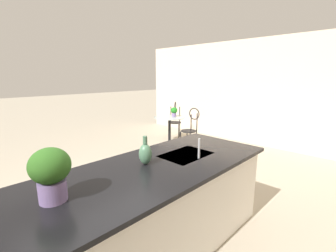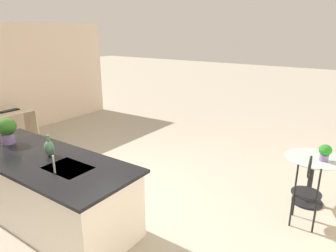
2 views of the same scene
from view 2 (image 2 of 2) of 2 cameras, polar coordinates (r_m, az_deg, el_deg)
name	(u,v)px [view 2 (image 2 of 2)]	position (r m, az deg, el deg)	size (l,w,h in m)	color
ground_plane	(108,198)	(4.99, -11.05, -13.08)	(40.00, 40.00, 0.00)	#B2A893
kitchen_island	(45,188)	(4.53, -21.92, -10.74)	(2.80, 1.06, 0.92)	white
bistro_table	(311,176)	(5.05, 25.09, -8.44)	(0.80, 0.80, 0.74)	black
chair_near_window	(307,187)	(4.40, 24.48, -10.38)	(0.41, 0.50, 1.04)	black
sink_faucet	(54,164)	(3.79, -20.49, -6.73)	(0.02, 0.02, 0.22)	#B2B5BA
writing_desk	(7,122)	(7.87, -27.84, 0.65)	(0.60, 1.20, 0.74)	beige
keyboard	(9,111)	(7.87, -27.53, 2.57)	(0.16, 0.44, 0.03)	black
potted_plant_on_table	(325,152)	(4.84, 27.23, -4.28)	(0.17, 0.17, 0.24)	#7A669E
potted_plant_counter_far	(7,129)	(5.01, -27.87, -0.49)	(0.27, 0.27, 0.39)	#7A669E
vase_on_counter	(49,148)	(4.32, -21.27, -3.82)	(0.13, 0.13, 0.29)	#4C7A5B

